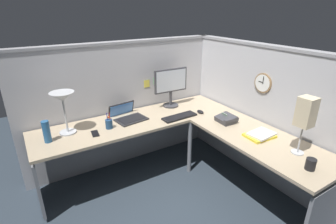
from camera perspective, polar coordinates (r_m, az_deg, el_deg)
The scene contains 19 objects.
ground_plane at distance 3.22m, azimuth 3.97°, elevation -15.09°, with size 6.80×6.80×0.00m, color #2D3842.
cubicle_wall_back at distance 3.36m, azimuth -9.47°, elevation 1.76°, with size 2.57×0.12×1.58m.
cubicle_wall_right at distance 3.21m, azimuth 19.96°, elevation -0.32°, with size 0.12×2.37×1.58m.
desk at distance 2.77m, azimuth 2.41°, elevation -6.20°, with size 2.35×2.15×0.73m.
monitor at distance 3.32m, azimuth 0.62°, elevation 6.05°, with size 0.46×0.20×0.50m.
laptop at distance 3.09m, azimuth -9.07°, elevation -0.79°, with size 0.39×0.43×0.22m.
keyboard at distance 3.06m, azimuth 2.55°, elevation -1.05°, with size 0.43×0.14×0.02m, color black.
computer_mouse at distance 3.21m, azimuth 7.16°, elevation 0.06°, with size 0.06×0.10×0.03m, color black.
desk_lamp_dome at distance 2.76m, azimuth -22.22°, elevation 2.46°, with size 0.24×0.24×0.44m.
pen_cup at distance 2.85m, azimuth -12.91°, elevation -2.56°, with size 0.08×0.08×0.18m.
cell_phone at distance 2.78m, azimuth -15.81°, elevation -4.60°, with size 0.07×0.14×0.01m, color black.
thermos_flask at distance 2.74m, azimuth -25.26°, elevation -3.96°, with size 0.07×0.07×0.22m, color #26598C.
office_phone at distance 3.00m, azimuth 12.78°, elevation -1.57°, with size 0.20×0.21×0.11m.
book_stack at distance 2.78m, azimuth 19.72°, elevation -4.80°, with size 0.30×0.23×0.04m.
desk_lamp_paper at distance 2.47m, azimuth 28.15°, elevation -0.34°, with size 0.13×0.13×0.53m.
coffee_mug at distance 2.41m, azimuth 28.98°, elevation -10.04°, with size 0.08×0.08×0.10m, color black.
wall_clock at distance 3.05m, azimuth 20.29°, elevation 6.04°, with size 0.04×0.22×0.22m.
pinned_note_leftmost at distance 3.41m, azimuth -2.59°, elevation 6.95°, with size 0.09×0.00×0.10m, color #8CCC99.
pinned_note_middle at distance 3.35m, azimuth -4.71°, elevation 6.26°, with size 0.08×0.00×0.10m, color #EAD84C.
Camera 1 is at (-1.52, -2.06, 1.96)m, focal length 27.59 mm.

